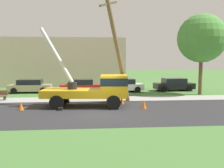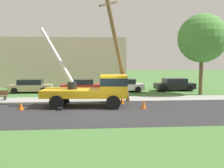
% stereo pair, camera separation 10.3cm
% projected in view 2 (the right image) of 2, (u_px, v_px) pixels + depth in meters
% --- Properties ---
extents(ground_plane, '(120.00, 120.00, 0.00)m').
position_uv_depth(ground_plane, '(97.00, 90.00, 28.01)').
color(ground_plane, '#477538').
extents(road_asphalt, '(80.00, 7.67, 0.01)m').
position_uv_depth(road_asphalt, '(100.00, 112.00, 16.10)').
color(road_asphalt, '#2B2B2D').
rests_on(road_asphalt, ground).
extents(sidewalk_strip, '(80.00, 2.64, 0.10)m').
position_uv_depth(sidewalk_strip, '(98.00, 99.00, 21.21)').
color(sidewalk_strip, '#9E9E99').
rests_on(sidewalk_strip, ground).
extents(utility_truck, '(6.74, 3.27, 5.98)m').
position_uv_depth(utility_truck, '(96.00, 88.00, 18.12)').
color(utility_truck, gold).
rests_on(utility_truck, ground).
extents(leaning_utility_pole, '(2.70, 2.50, 8.67)m').
position_uv_depth(leaning_utility_pole, '(117.00, 47.00, 18.89)').
color(leaning_utility_pole, brown).
rests_on(leaning_utility_pole, ground).
extents(traffic_cone_ahead, '(0.36, 0.36, 0.56)m').
position_uv_depth(traffic_cone_ahead, '(144.00, 105.00, 17.42)').
color(traffic_cone_ahead, orange).
rests_on(traffic_cone_ahead, ground).
extents(traffic_cone_behind, '(0.36, 0.36, 0.56)m').
position_uv_depth(traffic_cone_behind, '(21.00, 106.00, 16.90)').
color(traffic_cone_behind, orange).
rests_on(traffic_cone_behind, ground).
extents(traffic_cone_curbside, '(0.36, 0.36, 0.56)m').
position_uv_depth(traffic_cone_curbside, '(122.00, 100.00, 19.35)').
color(traffic_cone_curbside, orange).
rests_on(traffic_cone_curbside, ground).
extents(parked_sedan_tan, '(4.45, 2.10, 1.42)m').
position_uv_depth(parked_sedan_tan, '(31.00, 86.00, 26.01)').
color(parked_sedan_tan, tan).
rests_on(parked_sedan_tan, ground).
extents(parked_sedan_red, '(4.45, 2.11, 1.42)m').
position_uv_depth(parked_sedan_red, '(82.00, 86.00, 26.14)').
color(parked_sedan_red, '#B21E1E').
rests_on(parked_sedan_red, ground).
extents(parked_sedan_white, '(4.49, 2.17, 1.42)m').
position_uv_depth(parked_sedan_white, '(123.00, 85.00, 26.76)').
color(parked_sedan_white, silver).
rests_on(parked_sedan_white, ground).
extents(parked_sedan_black, '(4.52, 2.23, 1.42)m').
position_uv_depth(parked_sedan_black, '(174.00, 84.00, 27.70)').
color(parked_sedan_black, black).
rests_on(parked_sedan_black, ground).
extents(roadside_tree_far, '(4.78, 4.78, 7.99)m').
position_uv_depth(roadside_tree_far, '(202.00, 38.00, 24.05)').
color(roadside_tree_far, brown).
rests_on(roadside_tree_far, ground).
extents(lowrise_building_backdrop, '(18.00, 6.00, 6.40)m').
position_uv_depth(lowrise_building_backdrop, '(60.00, 62.00, 34.19)').
color(lowrise_building_backdrop, beige).
rests_on(lowrise_building_backdrop, ground).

